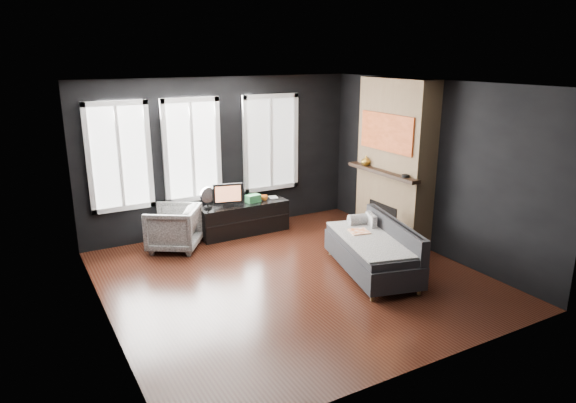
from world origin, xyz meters
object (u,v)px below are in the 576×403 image
monitor (228,193)px  media_console (243,218)px  mug (264,197)px  mantel_vase (366,161)px  book (269,193)px  sofa (372,248)px  armchair (173,226)px

monitor → media_console: bearing=21.2°
mug → mantel_vase: size_ratio=0.71×
mug → book: (0.14, 0.09, 0.04)m
mug → sofa: bearing=-78.9°
mantel_vase → monitor: bearing=154.7°
media_console → monitor: size_ratio=3.14×
sofa → mug: bearing=115.6°
media_console → monitor: 0.58m
sofa → book: sofa is taller
monitor → book: monitor is taller
monitor → mug: monitor is taller
media_console → mantel_vase: size_ratio=9.40×
sofa → mantel_vase: 1.95m
sofa → monitor: bearing=130.5°
armchair → mantel_vase: 3.40m
armchair → book: size_ratio=3.94×
sofa → book: (-0.34, 2.56, 0.26)m
sofa → mug: sofa is taller
monitor → mug: 0.73m
sofa → mantel_vase: size_ratio=10.68×
armchair → sofa: bearing=76.8°
sofa → mug: size_ratio=15.04×
media_console → armchair: bearing=-174.3°
armchair → mantel_vase: bearing=107.5°
armchair → mug: size_ratio=6.56×
media_console → mug: (0.42, -0.02, 0.33)m
book → monitor: bearing=-172.7°
mug → mantel_vase: mantel_vase is taller
armchair → monitor: 1.08m
armchair → mug: 1.74m
sofa → media_console: size_ratio=1.14×
monitor → mug: (0.71, 0.02, -0.17)m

